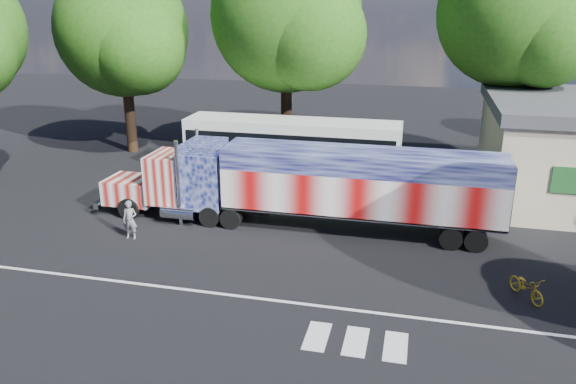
% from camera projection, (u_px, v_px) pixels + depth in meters
% --- Properties ---
extents(ground, '(100.00, 100.00, 0.00)m').
position_uv_depth(ground, '(270.00, 261.00, 22.39)').
color(ground, black).
extents(lane_markings, '(30.00, 2.67, 0.01)m').
position_uv_depth(lane_markings, '(290.00, 315.00, 18.55)').
color(lane_markings, silver).
rests_on(lane_markings, ground).
extents(semi_truck, '(18.77, 2.96, 4.00)m').
position_uv_depth(semi_truck, '(309.00, 184.00, 25.10)').
color(semi_truck, black).
rests_on(semi_truck, ground).
extents(coach_bus, '(12.11, 2.82, 3.52)m').
position_uv_depth(coach_bus, '(292.00, 150.00, 31.75)').
color(coach_bus, white).
rests_on(coach_bus, ground).
extents(woman, '(0.67, 0.48, 1.71)m').
position_uv_depth(woman, '(130.00, 220.00, 24.24)').
color(woman, slate).
rests_on(woman, ground).
extents(bicycle, '(1.38, 1.78, 0.90)m').
position_uv_depth(bicycle, '(527.00, 287.00, 19.43)').
color(bicycle, gold).
rests_on(bicycle, ground).
extents(tree_n_mid, '(9.68, 9.22, 13.55)m').
position_uv_depth(tree_n_mid, '(289.00, 17.00, 33.91)').
color(tree_n_mid, black).
rests_on(tree_n_mid, ground).
extents(tree_nw_a, '(8.90, 8.47, 12.25)m').
position_uv_depth(tree_nw_a, '(124.00, 31.00, 35.95)').
color(tree_nw_a, black).
rests_on(tree_nw_a, ground).
extents(tree_ne_a, '(8.81, 8.39, 13.42)m').
position_uv_depth(tree_ne_a, '(516.00, 13.00, 31.35)').
color(tree_ne_a, black).
rests_on(tree_ne_a, ground).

